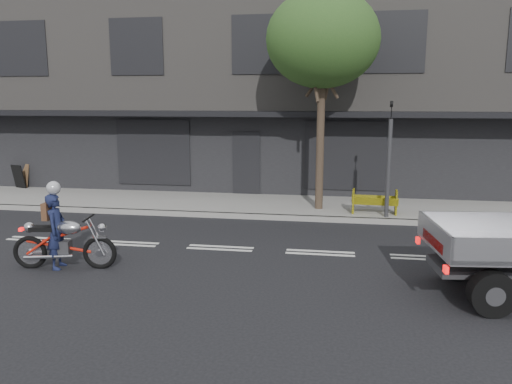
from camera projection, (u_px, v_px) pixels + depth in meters
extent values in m
plane|color=black|center=(220.00, 248.00, 12.05)|extent=(80.00, 80.00, 0.00)
cube|color=gray|center=(253.00, 205.00, 16.60)|extent=(32.00, 3.20, 0.15)
cube|color=gray|center=(244.00, 216.00, 15.05)|extent=(32.00, 0.20, 0.15)
cube|color=slate|center=(277.00, 89.00, 22.28)|extent=(26.00, 10.00, 8.00)
cylinder|color=#382B21|center=(320.00, 150.00, 15.41)|extent=(0.24, 0.24, 4.00)
ellipsoid|color=#244E1D|center=(323.00, 39.00, 14.81)|extent=(3.40, 3.40, 2.89)
cylinder|color=#2D2D30|center=(388.00, 171.00, 14.37)|extent=(0.12, 0.12, 3.00)
imported|color=black|center=(391.00, 110.00, 14.04)|extent=(0.08, 0.10, 0.50)
torus|color=black|center=(30.00, 252.00, 10.59)|extent=(0.73, 0.21, 0.72)
torus|color=black|center=(100.00, 253.00, 10.57)|extent=(0.73, 0.21, 0.72)
cube|color=#2D2D30|center=(62.00, 247.00, 10.56)|extent=(0.40, 0.30, 0.30)
ellipsoid|color=#B1B0B5|center=(68.00, 227.00, 10.48)|extent=(0.63, 0.41, 0.29)
cube|color=black|center=(44.00, 228.00, 10.49)|extent=(0.60, 0.33, 0.09)
cylinder|color=black|center=(88.00, 218.00, 10.43)|extent=(0.13, 0.64, 0.04)
imported|color=#171D40|center=(57.00, 231.00, 10.52)|extent=(0.47, 0.64, 1.60)
cylinder|color=black|center=(492.00, 294.00, 8.24)|extent=(0.80, 0.37, 0.77)
cylinder|color=black|center=(456.00, 261.00, 9.93)|extent=(0.80, 0.37, 0.77)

